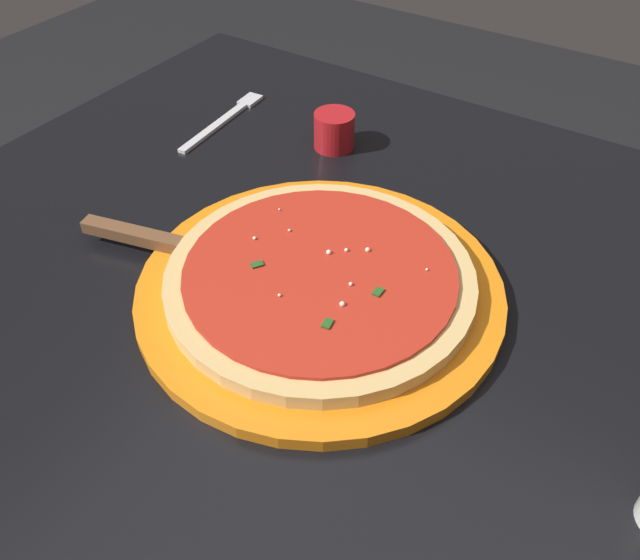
{
  "coord_description": "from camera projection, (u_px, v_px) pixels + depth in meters",
  "views": [
    {
      "loc": [
        0.3,
        -0.44,
        1.2
      ],
      "look_at": [
        0.03,
        -0.03,
        0.75
      ],
      "focal_mm": 36.71,
      "sensor_mm": 36.0,
      "label": 1
    }
  ],
  "objects": [
    {
      "name": "ground_plane",
      "position": [
        314.0,
        560.0,
        1.2
      ],
      "size": [
        5.0,
        5.0,
        0.0
      ],
      "primitive_type": "plane",
      "color": "black"
    },
    {
      "name": "restaurant_table",
      "position": [
        311.0,
        344.0,
        0.8
      ],
      "size": [
        0.98,
        0.88,
        0.73
      ],
      "color": "black",
      "rests_on": "ground_plane"
    },
    {
      "name": "serving_plate",
      "position": [
        320.0,
        289.0,
        0.67
      ],
      "size": [
        0.38,
        0.38,
        0.01
      ],
      "primitive_type": "cylinder",
      "color": "orange",
      "rests_on": "restaurant_table"
    },
    {
      "name": "pizza",
      "position": [
        320.0,
        277.0,
        0.66
      ],
      "size": [
        0.31,
        0.31,
        0.02
      ],
      "color": "#DBB26B",
      "rests_on": "serving_plate"
    },
    {
      "name": "pizza_server",
      "position": [
        169.0,
        245.0,
        0.71
      ],
      "size": [
        0.22,
        0.09,
        0.01
      ],
      "color": "silver",
      "rests_on": "serving_plate"
    },
    {
      "name": "cup_small_sauce",
      "position": [
        334.0,
        131.0,
        0.88
      ],
      "size": [
        0.05,
        0.05,
        0.05
      ],
      "primitive_type": "cylinder",
      "color": "#B2191E",
      "rests_on": "restaurant_table"
    },
    {
      "name": "fork",
      "position": [
        226.0,
        118.0,
        0.95
      ],
      "size": [
        0.03,
        0.19,
        0.0
      ],
      "color": "silver",
      "rests_on": "restaurant_table"
    }
  ]
}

